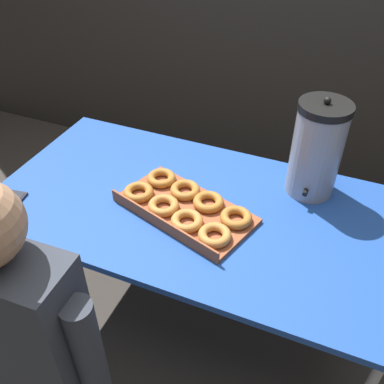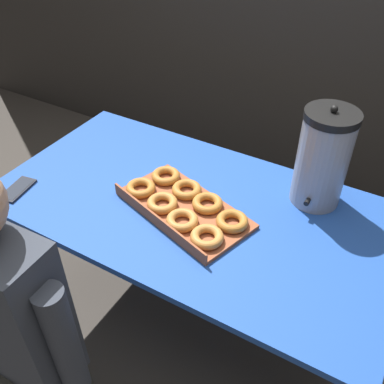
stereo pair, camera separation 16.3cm
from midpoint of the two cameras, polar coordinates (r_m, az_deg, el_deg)
ground_plane at (r=2.23m, az=-2.10°, el=-16.46°), size 12.00×12.00×0.00m
folding_table at (r=1.70m, az=-2.66°, el=-2.81°), size 1.57×0.84×0.75m
donut_box at (r=1.62m, az=-3.80°, el=-2.09°), size 0.58×0.42×0.05m
coffee_urn at (r=1.67m, az=13.64°, el=5.46°), size 0.20×0.22×0.41m
cell_phone at (r=1.84m, az=-25.61°, el=-1.56°), size 0.10×0.17×0.01m
person_seated at (r=1.51m, az=-23.61°, el=-19.27°), size 0.53×0.23×1.28m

